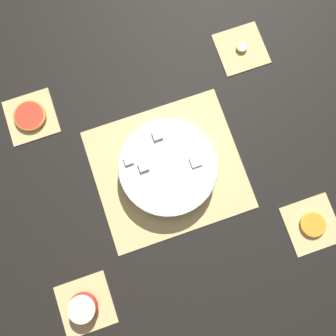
% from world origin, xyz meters
% --- Properties ---
extents(ground_plane, '(6.00, 6.00, 0.00)m').
position_xyz_m(ground_plane, '(0.00, 0.00, 0.00)').
color(ground_plane, black).
extents(bamboo_mat_center, '(0.45, 0.40, 0.01)m').
position_xyz_m(bamboo_mat_center, '(-0.00, 0.00, 0.00)').
color(bamboo_mat_center, '#D6B775').
rests_on(bamboo_mat_center, ground_plane).
extents(coaster_mat_near_left, '(0.15, 0.15, 0.01)m').
position_xyz_m(coaster_mat_near_left, '(-0.35, -0.30, 0.00)').
color(coaster_mat_near_left, '#D6B775').
rests_on(coaster_mat_near_left, ground_plane).
extents(coaster_mat_near_right, '(0.15, 0.15, 0.01)m').
position_xyz_m(coaster_mat_near_right, '(0.35, -0.30, 0.00)').
color(coaster_mat_near_right, '#D6B775').
rests_on(coaster_mat_near_right, ground_plane).
extents(coaster_mat_far_left, '(0.15, 0.15, 0.01)m').
position_xyz_m(coaster_mat_far_left, '(-0.35, 0.30, 0.00)').
color(coaster_mat_far_left, '#D6B775').
rests_on(coaster_mat_far_left, ground_plane).
extents(coaster_mat_far_right, '(0.15, 0.15, 0.01)m').
position_xyz_m(coaster_mat_far_right, '(0.35, 0.30, 0.00)').
color(coaster_mat_far_right, '#D6B775').
rests_on(coaster_mat_far_right, ground_plane).
extents(fruit_salad_bowl, '(0.29, 0.29, 0.07)m').
position_xyz_m(fruit_salad_bowl, '(0.00, -0.00, 0.04)').
color(fruit_salad_bowl, silver).
rests_on(fruit_salad_bowl, bamboo_mat_center).
extents(apple_half, '(0.08, 0.08, 0.05)m').
position_xyz_m(apple_half, '(0.35, 0.30, 0.03)').
color(apple_half, '#B72D23').
rests_on(apple_half, coaster_mat_far_right).
extents(orange_slice_whole, '(0.08, 0.08, 0.01)m').
position_xyz_m(orange_slice_whole, '(-0.35, 0.30, 0.01)').
color(orange_slice_whole, orange).
rests_on(orange_slice_whole, coaster_mat_far_left).
extents(banana_coin_single, '(0.04, 0.04, 0.01)m').
position_xyz_m(banana_coin_single, '(-0.35, -0.30, 0.01)').
color(banana_coin_single, '#F7EFC6').
rests_on(banana_coin_single, coaster_mat_near_left).
extents(grapefruit_slice, '(0.10, 0.10, 0.01)m').
position_xyz_m(grapefruit_slice, '(0.35, -0.30, 0.01)').
color(grapefruit_slice, red).
rests_on(grapefruit_slice, coaster_mat_near_right).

